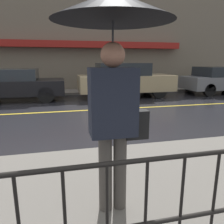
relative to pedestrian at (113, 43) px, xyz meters
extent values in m
plane|color=black|center=(-1.80, 5.46, -1.87)|extent=(80.00, 80.00, 0.00)
cube|color=slate|center=(-1.80, 10.04, -1.82)|extent=(28.00, 1.74, 0.11)
cube|color=gold|center=(-1.80, 5.46, -1.87)|extent=(25.20, 0.12, 0.01)
cube|color=#706656|center=(-1.80, 11.06, 1.00)|extent=(28.00, 0.30, 5.74)
cube|color=maroon|center=(-1.80, 10.63, 0.73)|extent=(16.80, 0.55, 0.35)
cylinder|color=black|center=(0.05, -0.79, -1.29)|extent=(0.02, 0.02, 0.93)
cylinder|color=black|center=(0.34, -0.79, -1.29)|extent=(0.02, 0.02, 0.93)
cylinder|color=black|center=(0.62, -0.79, -1.29)|extent=(0.02, 0.02, 0.93)
cylinder|color=#4C4742|center=(-0.08, 0.00, -1.33)|extent=(0.14, 0.14, 0.86)
cylinder|color=#4C4742|center=(0.08, 0.00, -1.33)|extent=(0.14, 0.14, 0.86)
cube|color=#232838|center=(0.00, 0.00, -0.57)|extent=(0.46, 0.28, 0.68)
sphere|color=tan|center=(0.00, 0.00, -0.11)|extent=(0.24, 0.24, 0.24)
cylinder|color=#262628|center=(0.00, 0.00, -0.19)|extent=(0.02, 0.02, 0.75)
cone|color=black|center=(0.00, 0.00, 0.31)|extent=(1.13, 1.13, 0.26)
cube|color=black|center=(0.25, 0.00, -0.82)|extent=(0.24, 0.12, 0.30)
cube|color=black|center=(-2.34, 8.04, -1.27)|extent=(3.98, 1.77, 0.62)
cube|color=#1E2328|center=(-2.50, 8.04, -0.73)|extent=(2.07, 1.63, 0.47)
cylinder|color=black|center=(-1.11, 8.82, -1.53)|extent=(0.67, 0.22, 0.67)
cylinder|color=black|center=(-1.11, 7.26, -1.53)|extent=(0.67, 0.22, 0.67)
cube|color=tan|center=(2.56, 8.04, -1.20)|extent=(4.52, 1.75, 0.75)
cube|color=#1E2328|center=(2.38, 8.04, -0.54)|extent=(2.35, 1.61, 0.56)
cylinder|color=black|center=(3.97, 8.81, -1.52)|extent=(0.71, 0.22, 0.71)
cylinder|color=black|center=(3.97, 7.27, -1.52)|extent=(0.71, 0.22, 0.71)
cylinder|color=black|center=(1.16, 8.81, -1.52)|extent=(0.71, 0.22, 0.71)
cylinder|color=black|center=(1.16, 7.27, -1.52)|extent=(0.71, 0.22, 0.71)
cube|color=slate|center=(7.82, 8.04, -1.28)|extent=(3.99, 1.87, 0.65)
cube|color=#1E2328|center=(7.66, 8.04, -0.71)|extent=(2.07, 1.72, 0.50)
cylinder|color=black|center=(6.58, 8.87, -1.56)|extent=(0.63, 0.22, 0.63)
cylinder|color=black|center=(6.58, 7.21, -1.56)|extent=(0.63, 0.22, 0.63)
camera|label=1|loc=(-0.50, -2.07, -0.17)|focal=35.00mm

